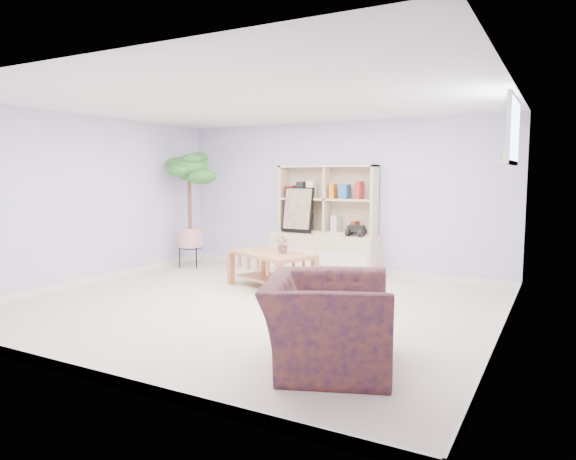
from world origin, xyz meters
The scene contains 14 objects.
floor centered at (0.00, 0.00, 0.00)m, with size 5.50×5.00×0.01m, color beige.
ceiling centered at (0.00, 0.00, 2.40)m, with size 5.50×5.00×0.01m, color white.
walls centered at (0.00, 0.00, 1.20)m, with size 5.51×5.01×2.40m.
baseboard centered at (0.00, 0.00, 0.05)m, with size 5.50×5.00×0.10m, color white, non-canonical shape.
window centered at (2.73, 0.60, 2.00)m, with size 0.10×0.98×0.68m, color #B1C8E8, non-canonical shape.
window_sill centered at (2.67, 0.60, 1.68)m, with size 0.14×1.00×0.04m, color white.
storage_unit centered at (-0.09, 2.24, 0.86)m, with size 1.71×0.58×1.71m, color beige, non-canonical shape.
poster centered at (-0.53, 2.17, 1.00)m, with size 0.52×0.12×0.72m, color yellow, non-canonical shape.
toy_truck centered at (0.47, 2.14, 0.74)m, with size 0.35×0.24×0.19m, color black, non-canonical shape.
coffee_table centered at (-0.30, 0.93, 0.25)m, with size 1.23×0.67×0.50m, color #AB6133, non-canonical shape.
table_plant centered at (-0.12, 0.95, 0.62)m, with size 0.22×0.19×0.24m, color #186C26.
floor_tree centered at (-2.30, 1.66, 0.97)m, with size 0.72×0.72×1.95m, color #13591B, non-canonical shape.
armchair centered at (1.57, -1.35, 0.42)m, with size 1.13×0.98×0.84m, color #131435.
sill_plant centered at (2.67, 0.71, 1.81)m, with size 0.13×0.10×0.23m, color #13591B.
Camera 1 is at (3.23, -5.07, 1.55)m, focal length 32.00 mm.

